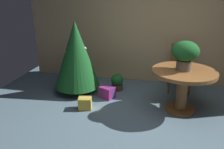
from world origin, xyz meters
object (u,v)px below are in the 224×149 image
object	(u,v)px
potted_plant	(117,82)
flower_vase	(185,53)
round_dining_table	(183,81)
gift_box_gold	(85,103)
gift_box_purple	(107,92)
wooden_chair_far	(180,65)
holiday_tree	(76,54)

from	to	relation	value
potted_plant	flower_vase	bearing A→B (deg)	-27.24
flower_vase	potted_plant	xyz separation A→B (m)	(-1.26, 0.65, -0.87)
round_dining_table	potted_plant	distance (m)	1.49
gift_box_gold	gift_box_purple	xyz separation A→B (m)	(0.28, 0.54, 0.01)
wooden_chair_far	holiday_tree	xyz separation A→B (m)	(-2.07, -0.59, 0.27)
flower_vase	gift_box_purple	world-z (taller)	flower_vase
holiday_tree	gift_box_purple	bearing A→B (deg)	-13.25
wooden_chair_far	gift_box_purple	world-z (taller)	wooden_chair_far
gift_box_gold	gift_box_purple	distance (m)	0.61
wooden_chair_far	potted_plant	xyz separation A→B (m)	(-1.27, -0.32, -0.36)
flower_vase	holiday_tree	distance (m)	2.10
round_dining_table	flower_vase	xyz separation A→B (m)	(-0.02, 0.01, 0.48)
flower_vase	potted_plant	world-z (taller)	flower_vase
round_dining_table	flower_vase	bearing A→B (deg)	136.86
gift_box_purple	potted_plant	xyz separation A→B (m)	(0.12, 0.43, 0.06)
round_dining_table	potted_plant	world-z (taller)	round_dining_table
holiday_tree	flower_vase	bearing A→B (deg)	-10.51
round_dining_table	gift_box_purple	xyz separation A→B (m)	(-1.39, 0.24, -0.46)
gift_box_purple	potted_plant	bearing A→B (deg)	74.87
gift_box_purple	wooden_chair_far	bearing A→B (deg)	28.19
potted_plant	holiday_tree	bearing A→B (deg)	-161.43
gift_box_purple	round_dining_table	bearing A→B (deg)	-9.62
gift_box_gold	potted_plant	bearing A→B (deg)	67.63
gift_box_gold	potted_plant	distance (m)	1.05
flower_vase	holiday_tree	size ratio (longest dim) A/B	0.33
round_dining_table	holiday_tree	xyz separation A→B (m)	(-2.07, 0.40, 0.24)
wooden_chair_far	round_dining_table	bearing A→B (deg)	-90.00
flower_vase	gift_box_purple	distance (m)	1.68
round_dining_table	flower_vase	world-z (taller)	flower_vase
round_dining_table	gift_box_purple	size ratio (longest dim) A/B	3.17
holiday_tree	potted_plant	world-z (taller)	holiday_tree
wooden_chair_far	gift_box_purple	distance (m)	1.63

